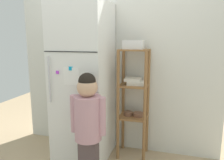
# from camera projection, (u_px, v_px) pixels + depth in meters

# --- Properties ---
(ground_plane) EXTENTS (6.00, 6.00, 0.00)m
(ground_plane) POSITION_uv_depth(u_px,v_px,m) (108.00, 159.00, 2.60)
(ground_plane) COLOR tan
(kitchen_wall_back) EXTENTS (2.58, 0.03, 2.32)m
(kitchen_wall_back) POSITION_uv_depth(u_px,v_px,m) (116.00, 59.00, 2.73)
(kitchen_wall_back) COLOR silver
(kitchen_wall_back) RESTS_ON ground
(refrigerator) EXTENTS (0.59, 0.67, 1.82)m
(refrigerator) POSITION_uv_depth(u_px,v_px,m) (84.00, 83.00, 2.53)
(refrigerator) COLOR white
(refrigerator) RESTS_ON ground
(child_standing) EXTENTS (0.36, 0.26, 1.11)m
(child_standing) POSITION_uv_depth(u_px,v_px,m) (88.00, 118.00, 2.08)
(child_standing) COLOR #574748
(child_standing) RESTS_ON ground
(pantry_shelf_unit) EXTENTS (0.35, 0.30, 1.30)m
(pantry_shelf_unit) POSITION_uv_depth(u_px,v_px,m) (134.00, 95.00, 2.56)
(pantry_shelf_unit) COLOR olive
(pantry_shelf_unit) RESTS_ON ground
(fruit_bin) EXTENTS (0.23, 0.18, 0.10)m
(fruit_bin) POSITION_uv_depth(u_px,v_px,m) (134.00, 45.00, 2.46)
(fruit_bin) COLOR white
(fruit_bin) RESTS_ON pantry_shelf_unit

